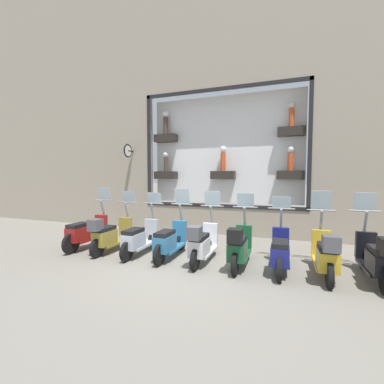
{
  "coord_description": "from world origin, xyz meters",
  "views": [
    {
      "loc": [
        -5.13,
        -2.02,
        2.01
      ],
      "look_at": [
        1.95,
        0.52,
        1.54
      ],
      "focal_mm": 24.0,
      "sensor_mm": 36.0,
      "label": 1
    }
  ],
  "objects_px": {
    "scooter_yellow_1": "(326,254)",
    "scooter_white_4": "(202,243)",
    "scooter_black_0": "(377,258)",
    "scooter_teal_5": "(170,241)",
    "scooter_olive_7": "(110,235)",
    "scooter_navy_2": "(280,252)",
    "scooter_green_3": "(239,247)",
    "scooter_silver_6": "(139,238)",
    "scooter_red_8": "(86,232)"
  },
  "relations": [
    {
      "from": "scooter_red_8",
      "to": "scooter_green_3",
      "type": "bearing_deg",
      "value": -90.95
    },
    {
      "from": "scooter_teal_5",
      "to": "scooter_silver_6",
      "type": "relative_size",
      "value": 1.0
    },
    {
      "from": "scooter_white_4",
      "to": "scooter_teal_5",
      "type": "relative_size",
      "value": 1.0
    },
    {
      "from": "scooter_yellow_1",
      "to": "scooter_white_4",
      "type": "relative_size",
      "value": 1.0
    },
    {
      "from": "scooter_white_4",
      "to": "scooter_green_3",
      "type": "bearing_deg",
      "value": -89.93
    },
    {
      "from": "scooter_black_0",
      "to": "scooter_green_3",
      "type": "bearing_deg",
      "value": 90.18
    },
    {
      "from": "scooter_teal_5",
      "to": "scooter_olive_7",
      "type": "xyz_separation_m",
      "value": [
        -0.07,
        1.7,
        0.03
      ]
    },
    {
      "from": "scooter_yellow_1",
      "to": "scooter_red_8",
      "type": "distance_m",
      "value": 5.96
    },
    {
      "from": "scooter_yellow_1",
      "to": "scooter_green_3",
      "type": "xyz_separation_m",
      "value": [
        -0.0,
        1.7,
        -0.0
      ]
    },
    {
      "from": "scooter_olive_7",
      "to": "scooter_green_3",
      "type": "bearing_deg",
      "value": -89.98
    },
    {
      "from": "scooter_navy_2",
      "to": "scooter_green_3",
      "type": "relative_size",
      "value": 1.0
    },
    {
      "from": "scooter_navy_2",
      "to": "scooter_olive_7",
      "type": "height_order",
      "value": "scooter_olive_7"
    },
    {
      "from": "scooter_black_0",
      "to": "scooter_teal_5",
      "type": "distance_m",
      "value": 4.26
    },
    {
      "from": "scooter_white_4",
      "to": "scooter_teal_5",
      "type": "height_order",
      "value": "scooter_teal_5"
    },
    {
      "from": "scooter_olive_7",
      "to": "scooter_navy_2",
      "type": "bearing_deg",
      "value": -89.17
    },
    {
      "from": "scooter_navy_2",
      "to": "scooter_silver_6",
      "type": "xyz_separation_m",
      "value": [
        0.0,
        3.41,
        0.0
      ]
    },
    {
      "from": "scooter_white_4",
      "to": "scooter_silver_6",
      "type": "distance_m",
      "value": 1.71
    },
    {
      "from": "scooter_navy_2",
      "to": "scooter_green_3",
      "type": "bearing_deg",
      "value": 94.1
    },
    {
      "from": "scooter_yellow_1",
      "to": "scooter_silver_6",
      "type": "distance_m",
      "value": 4.26
    },
    {
      "from": "scooter_navy_2",
      "to": "scooter_red_8",
      "type": "relative_size",
      "value": 0.99
    },
    {
      "from": "scooter_black_0",
      "to": "scooter_silver_6",
      "type": "relative_size",
      "value": 1.0
    },
    {
      "from": "scooter_yellow_1",
      "to": "scooter_white_4",
      "type": "bearing_deg",
      "value": 90.06
    },
    {
      "from": "scooter_green_3",
      "to": "scooter_teal_5",
      "type": "bearing_deg",
      "value": 87.74
    },
    {
      "from": "scooter_silver_6",
      "to": "scooter_olive_7",
      "type": "distance_m",
      "value": 0.86
    },
    {
      "from": "scooter_green_3",
      "to": "scooter_olive_7",
      "type": "relative_size",
      "value": 1.0
    },
    {
      "from": "scooter_black_0",
      "to": "scooter_navy_2",
      "type": "bearing_deg",
      "value": 88.22
    },
    {
      "from": "scooter_red_8",
      "to": "scooter_teal_5",
      "type": "bearing_deg",
      "value": -90.07
    },
    {
      "from": "scooter_yellow_1",
      "to": "scooter_white_4",
      "type": "distance_m",
      "value": 2.56
    },
    {
      "from": "scooter_navy_2",
      "to": "scooter_teal_5",
      "type": "relative_size",
      "value": 1.0
    },
    {
      "from": "scooter_black_0",
      "to": "scooter_yellow_1",
      "type": "xyz_separation_m",
      "value": [
        -0.01,
        0.85,
        -0.01
      ]
    },
    {
      "from": "scooter_navy_2",
      "to": "scooter_black_0",
      "type": "bearing_deg",
      "value": -91.78
    },
    {
      "from": "scooter_navy_2",
      "to": "scooter_olive_7",
      "type": "xyz_separation_m",
      "value": [
        -0.06,
        4.26,
        0.04
      ]
    },
    {
      "from": "scooter_green_3",
      "to": "scooter_teal_5",
      "type": "relative_size",
      "value": 1.0
    },
    {
      "from": "scooter_yellow_1",
      "to": "scooter_olive_7",
      "type": "bearing_deg",
      "value": 90.03
    },
    {
      "from": "scooter_navy_2",
      "to": "scooter_green_3",
      "type": "distance_m",
      "value": 0.86
    },
    {
      "from": "scooter_teal_5",
      "to": "scooter_red_8",
      "type": "xyz_separation_m",
      "value": [
        0.0,
        2.56,
        0.01
      ]
    },
    {
      "from": "scooter_black_0",
      "to": "scooter_green_3",
      "type": "xyz_separation_m",
      "value": [
        -0.01,
        2.56,
        -0.01
      ]
    },
    {
      "from": "scooter_navy_2",
      "to": "scooter_teal_5",
      "type": "xyz_separation_m",
      "value": [
        0.01,
        2.56,
        0.01
      ]
    },
    {
      "from": "scooter_olive_7",
      "to": "scooter_red_8",
      "type": "xyz_separation_m",
      "value": [
        0.07,
        0.85,
        -0.02
      ]
    },
    {
      "from": "scooter_olive_7",
      "to": "scooter_teal_5",
      "type": "bearing_deg",
      "value": -87.7
    },
    {
      "from": "scooter_black_0",
      "to": "scooter_red_8",
      "type": "relative_size",
      "value": 1.0
    },
    {
      "from": "scooter_navy_2",
      "to": "scooter_red_8",
      "type": "height_order",
      "value": "scooter_red_8"
    },
    {
      "from": "scooter_green_3",
      "to": "scooter_red_8",
      "type": "relative_size",
      "value": 0.99
    },
    {
      "from": "scooter_black_0",
      "to": "scooter_navy_2",
      "type": "distance_m",
      "value": 1.71
    },
    {
      "from": "scooter_teal_5",
      "to": "scooter_red_8",
      "type": "distance_m",
      "value": 2.56
    },
    {
      "from": "scooter_black_0",
      "to": "scooter_red_8",
      "type": "distance_m",
      "value": 6.82
    },
    {
      "from": "scooter_navy_2",
      "to": "scooter_white_4",
      "type": "xyz_separation_m",
      "value": [
        -0.06,
        1.7,
        0.04
      ]
    },
    {
      "from": "scooter_silver_6",
      "to": "scooter_navy_2",
      "type": "bearing_deg",
      "value": -90.02
    },
    {
      "from": "scooter_black_0",
      "to": "scooter_olive_7",
      "type": "relative_size",
      "value": 1.01
    },
    {
      "from": "scooter_teal_5",
      "to": "scooter_red_8",
      "type": "bearing_deg",
      "value": 89.93
    }
  ]
}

